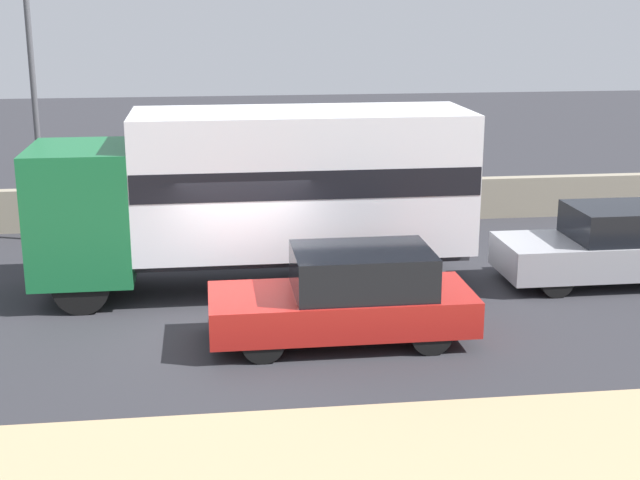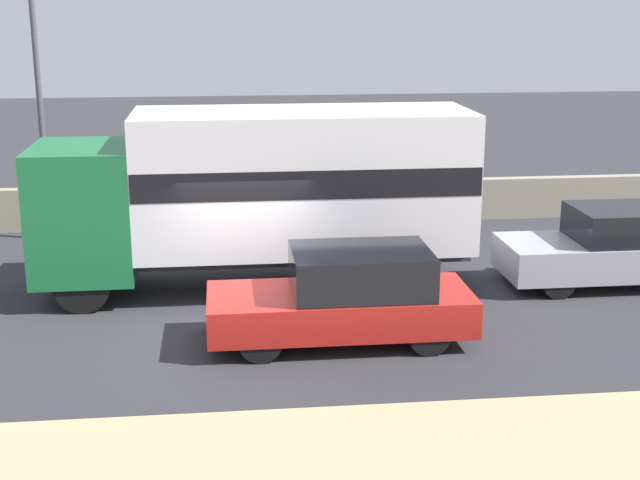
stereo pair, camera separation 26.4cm
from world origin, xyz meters
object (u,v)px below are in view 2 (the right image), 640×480
object	(u,v)px
car_sedan_second	(617,247)
street_lamp	(36,56)
car_hatchback	(347,297)
box_truck	(265,188)

from	to	relation	value
car_sedan_second	street_lamp	bearing A→B (deg)	-21.91
car_hatchback	car_sedan_second	bearing A→B (deg)	-156.93
box_truck	car_sedan_second	size ratio (longest dim) A/B	1.89
car_hatchback	car_sedan_second	xyz separation A→B (m)	(6.03, 2.57, -0.01)
street_lamp	box_truck	size ratio (longest dim) A/B	0.90
street_lamp	box_truck	xyz separation A→B (m)	(5.11, -4.46, -2.36)
car_hatchback	car_sedan_second	distance (m)	6.55
car_hatchback	car_sedan_second	world-z (taller)	car_hatchback
box_truck	car_hatchback	world-z (taller)	box_truck
street_lamp	box_truck	bearing A→B (deg)	-41.10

